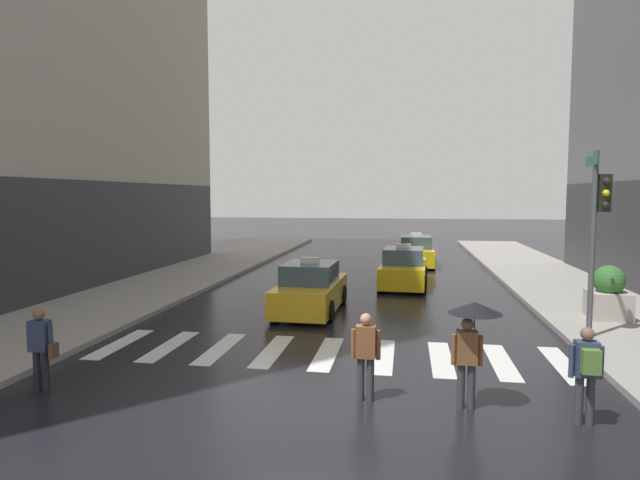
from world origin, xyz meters
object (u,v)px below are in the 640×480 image
(pedestrian_plain_coat, at_px, (366,351))
(planter_near_corner, at_px, (609,294))
(taxi_second, at_px, (404,269))
(traffic_light_pole, at_px, (598,217))
(pedestrian_with_umbrella, at_px, (472,326))
(pedestrian_with_handbag, at_px, (41,345))
(pedestrian_with_backpack, at_px, (587,368))
(taxi_third, at_px, (416,252))
(taxi_lead, at_px, (311,290))

(pedestrian_plain_coat, height_order, planter_near_corner, planter_near_corner)
(taxi_second, bearing_deg, planter_near_corner, -43.24)
(traffic_light_pole, bearing_deg, pedestrian_with_umbrella, -126.39)
(traffic_light_pole, height_order, pedestrian_with_handbag, traffic_light_pole)
(pedestrian_plain_coat, bearing_deg, pedestrian_with_handbag, -174.76)
(pedestrian_with_backpack, bearing_deg, taxi_second, 102.81)
(traffic_light_pole, bearing_deg, pedestrian_plain_coat, -138.72)
(pedestrian_with_backpack, height_order, pedestrian_plain_coat, same)
(taxi_third, xyz_separation_m, planter_near_corner, (5.45, -12.51, 0.15))
(pedestrian_with_umbrella, distance_m, pedestrian_plain_coat, 1.97)
(pedestrian_with_umbrella, relative_size, pedestrian_plain_coat, 1.18)
(taxi_third, bearing_deg, pedestrian_with_umbrella, -88.15)
(taxi_third, bearing_deg, taxi_second, -95.13)
(pedestrian_with_handbag, bearing_deg, pedestrian_with_backpack, 0.38)
(taxi_lead, relative_size, pedestrian_with_umbrella, 2.36)
(pedestrian_with_backpack, relative_size, pedestrian_plain_coat, 1.00)
(traffic_light_pole, distance_m, taxi_second, 9.75)
(pedestrian_with_backpack, bearing_deg, taxi_third, 96.87)
(planter_near_corner, bearing_deg, taxi_lead, 178.54)
(pedestrian_with_backpack, relative_size, pedestrian_with_handbag, 1.00)
(traffic_light_pole, bearing_deg, pedestrian_with_backpack, -109.01)
(pedestrian_with_handbag, bearing_deg, taxi_lead, 64.26)
(taxi_lead, relative_size, taxi_second, 0.99)
(taxi_lead, bearing_deg, planter_near_corner, -1.46)
(taxi_lead, relative_size, pedestrian_with_backpack, 2.78)
(pedestrian_with_handbag, bearing_deg, pedestrian_plain_coat, 5.24)
(pedestrian_with_backpack, xyz_separation_m, planter_near_corner, (3.01, 7.71, -0.10))
(taxi_lead, height_order, planter_near_corner, taxi_lead)
(traffic_light_pole, bearing_deg, planter_near_corner, 63.59)
(traffic_light_pole, xyz_separation_m, pedestrian_with_handbag, (-11.75, -5.43, -2.32))
(taxi_lead, xyz_separation_m, pedestrian_with_handbag, (-3.86, -8.00, 0.21))
(pedestrian_with_handbag, bearing_deg, taxi_third, 69.78)
(pedestrian_plain_coat, bearing_deg, planter_near_corner, 47.09)
(pedestrian_with_backpack, height_order, planter_near_corner, planter_near_corner)
(pedestrian_with_umbrella, bearing_deg, traffic_light_pole, 53.61)
(traffic_light_pole, xyz_separation_m, pedestrian_with_umbrella, (-3.65, -4.95, -1.74))
(taxi_lead, xyz_separation_m, pedestrian_with_umbrella, (4.25, -7.53, 0.79))
(pedestrian_with_backpack, bearing_deg, planter_near_corner, 68.65)
(taxi_third, xyz_separation_m, pedestrian_with_backpack, (2.44, -20.22, 0.25))
(traffic_light_pole, height_order, pedestrian_plain_coat, traffic_light_pole)
(traffic_light_pole, distance_m, pedestrian_with_backpack, 6.11)
(taxi_third, bearing_deg, pedestrian_plain_coat, -93.61)
(taxi_lead, distance_m, pedestrian_with_umbrella, 8.68)
(taxi_third, relative_size, pedestrian_with_umbrella, 2.36)
(taxi_lead, relative_size, pedestrian_plain_coat, 2.78)
(taxi_third, distance_m, pedestrian_plain_coat, 19.75)
(taxi_second, xyz_separation_m, pedestrian_with_handbag, (-6.86, -13.47, 0.21))
(pedestrian_plain_coat, bearing_deg, pedestrian_with_umbrella, -2.78)
(pedestrian_with_umbrella, distance_m, pedestrian_with_backpack, 1.92)
(traffic_light_pole, distance_m, pedestrian_plain_coat, 7.71)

